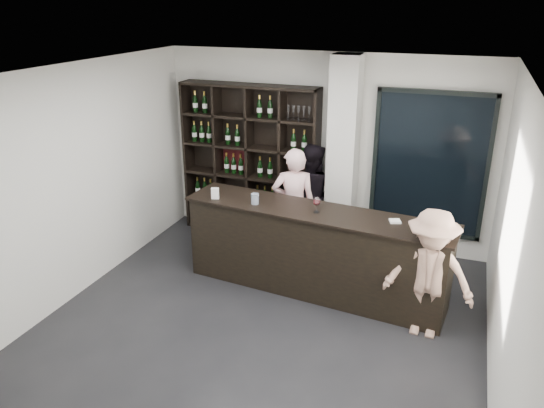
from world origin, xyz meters
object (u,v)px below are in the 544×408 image
at_px(wine_shelf, 250,161).
at_px(tasting_counter, 314,251).
at_px(taster_black, 310,196).
at_px(taster_pink, 294,206).
at_px(customer, 429,274).

relative_size(wine_shelf, tasting_counter, 0.70).
height_order(wine_shelf, tasting_counter, wine_shelf).
relative_size(wine_shelf, taster_black, 1.48).
bearing_deg(taster_black, taster_pink, 86.71).
relative_size(tasting_counter, taster_pink, 2.03).
xyz_separation_m(wine_shelf, customer, (2.95, -1.94, -0.44)).
bearing_deg(taster_pink, taster_black, -119.05).
height_order(taster_black, customer, taster_black).
bearing_deg(wine_shelf, taster_pink, -36.55).
bearing_deg(customer, wine_shelf, 150.53).
bearing_deg(customer, taster_pink, 152.18).
distance_m(taster_pink, taster_black, 0.56).
distance_m(taster_pink, customer, 2.33).
distance_m(tasting_counter, customer, 1.54).
height_order(wine_shelf, customer, wine_shelf).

